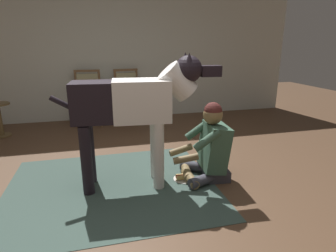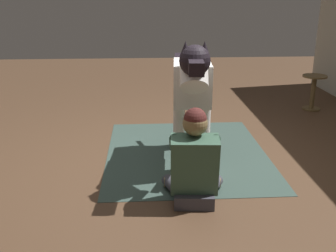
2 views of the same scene
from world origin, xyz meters
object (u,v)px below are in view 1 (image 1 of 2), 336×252
(dining_chair_right_of_pair, at_px, (128,93))
(large_dog, at_px, (135,104))
(person_sitting_on_floor, at_px, (209,148))
(hot_dog_on_plate, at_px, (184,177))
(dining_chair_left_of_pair, at_px, (88,95))

(dining_chair_right_of_pair, xyz_separation_m, large_dog, (-0.21, -2.55, 0.32))
(person_sitting_on_floor, xyz_separation_m, hot_dog_on_plate, (-0.27, 0.02, -0.33))
(large_dog, xyz_separation_m, hot_dog_on_plate, (0.51, -0.04, -0.84))
(person_sitting_on_floor, bearing_deg, dining_chair_left_of_pair, 116.48)
(large_dog, relative_size, hot_dog_on_plate, 7.03)
(dining_chair_left_of_pair, height_order, dining_chair_right_of_pair, same)
(dining_chair_left_of_pair, xyz_separation_m, hot_dog_on_plate, (1.03, -2.59, -0.52))
(dining_chair_left_of_pair, relative_size, dining_chair_right_of_pair, 1.00)
(person_sitting_on_floor, bearing_deg, dining_chair_right_of_pair, 102.44)
(dining_chair_right_of_pair, distance_m, person_sitting_on_floor, 2.68)
(dining_chair_right_of_pair, xyz_separation_m, person_sitting_on_floor, (0.58, -2.61, -0.19))
(dining_chair_left_of_pair, bearing_deg, large_dog, -78.56)
(person_sitting_on_floor, xyz_separation_m, large_dog, (-0.79, 0.06, 0.51))
(dining_chair_right_of_pair, xyz_separation_m, hot_dog_on_plate, (0.30, -2.59, -0.52))
(dining_chair_right_of_pair, height_order, hot_dog_on_plate, dining_chair_right_of_pair)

